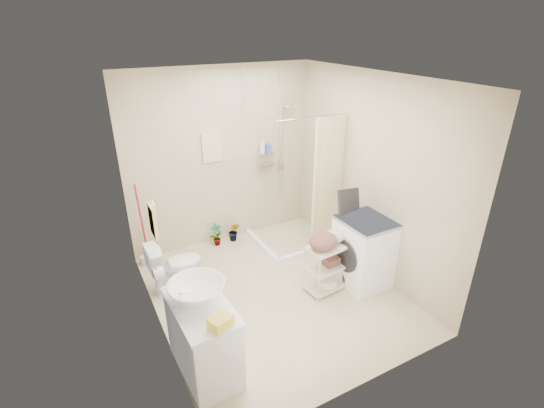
{
  "coord_description": "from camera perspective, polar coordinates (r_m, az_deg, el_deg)",
  "views": [
    {
      "loc": [
        -1.93,
        -3.53,
        3.11
      ],
      "look_at": [
        0.1,
        0.25,
        1.11
      ],
      "focal_mm": 26.0,
      "sensor_mm": 36.0,
      "label": 1
    }
  ],
  "objects": [
    {
      "name": "shampoo_bottle_a",
      "position": [
        5.9,
        -1.43,
        8.38
      ],
      "size": [
        0.1,
        0.1,
        0.21
      ],
      "primitive_type": "imported",
      "rotation": [
        0.0,
        0.0,
        0.2
      ],
      "color": "silver",
      "rests_on": "shower"
    },
    {
      "name": "laundry_rack",
      "position": [
        5.0,
        8.05,
        -8.47
      ],
      "size": [
        0.58,
        0.38,
        0.75
      ],
      "primitive_type": null,
      "rotation": [
        0.0,
        0.0,
        0.11
      ],
      "color": "beige",
      "rests_on": "ground"
    },
    {
      "name": "hanging_towel",
      "position": [
        5.65,
        -8.74,
        8.11
      ],
      "size": [
        0.28,
        0.03,
        0.42
      ],
      "primitive_type": "cube",
      "color": "beige",
      "rests_on": "wall_back"
    },
    {
      "name": "sink",
      "position": [
        3.75,
        -10.85,
        -12.32
      ],
      "size": [
        0.64,
        0.64,
        0.18
      ],
      "primitive_type": "imported",
      "rotation": [
        0.0,
        0.0,
        -0.23
      ],
      "color": "white",
      "rests_on": "vanity"
    },
    {
      "name": "potted_plant_a",
      "position": [
        6.02,
        -8.04,
        -4.42
      ],
      "size": [
        0.21,
        0.17,
        0.36
      ],
      "primitive_type": "imported",
      "rotation": [
        0.0,
        0.0,
        0.22
      ],
      "color": "brown",
      "rests_on": "ground"
    },
    {
      "name": "wall_front",
      "position": [
        3.28,
        14.1,
        -9.44
      ],
      "size": [
        2.8,
        0.04,
        2.6
      ],
      "primitive_type": "cube",
      "color": "#C0B295",
      "rests_on": "ground"
    },
    {
      "name": "washing_machine",
      "position": [
        5.19,
        13.26,
        -6.65
      ],
      "size": [
        0.62,
        0.65,
        0.9
      ],
      "primitive_type": "cube",
      "rotation": [
        0.0,
        0.0,
        0.02
      ],
      "color": "white",
      "rests_on": "ground"
    },
    {
      "name": "shampoo_bottle_b",
      "position": [
        5.96,
        -0.54,
        8.29
      ],
      "size": [
        0.08,
        0.09,
        0.16
      ],
      "primitive_type": "imported",
      "rotation": [
        0.0,
        0.0,
        0.17
      ],
      "color": "#3D56B1",
      "rests_on": "shower"
    },
    {
      "name": "tp_holder",
      "position": [
        4.34,
        -16.14,
        -9.55
      ],
      "size": [
        0.08,
        0.12,
        0.14
      ],
      "primitive_type": null,
      "color": "white",
      "rests_on": "wall_left"
    },
    {
      "name": "counter_basket",
      "position": [
        3.46,
        -7.47,
        -16.6
      ],
      "size": [
        0.23,
        0.2,
        0.1
      ],
      "primitive_type": "cube",
      "rotation": [
        0.0,
        0.0,
        0.37
      ],
      "color": "yellow",
      "rests_on": "vanity"
    },
    {
      "name": "potted_plant_b",
      "position": [
        6.13,
        -5.52,
        -3.98
      ],
      "size": [
        0.22,
        0.21,
        0.31
      ],
      "primitive_type": "imported",
      "rotation": [
        0.0,
        0.0,
        -0.59
      ],
      "color": "brown",
      "rests_on": "ground"
    },
    {
      "name": "toilet",
      "position": [
        5.12,
        -13.79,
        -8.63
      ],
      "size": [
        0.68,
        0.4,
        0.68
      ],
      "primitive_type": "imported",
      "rotation": [
        0.0,
        0.0,
        1.6
      ],
      "color": "silver",
      "rests_on": "ground"
    },
    {
      "name": "floor_basket",
      "position": [
        4.09,
        -6.02,
        -23.29
      ],
      "size": [
        0.31,
        0.29,
        0.14
      ],
      "primitive_type": "cube",
      "rotation": [
        0.0,
        0.0,
        0.43
      ],
      "color": "yellow",
      "rests_on": "ground"
    },
    {
      "name": "vanity",
      "position": [
        3.99,
        -9.9,
        -18.54
      ],
      "size": [
        0.53,
        0.9,
        0.78
      ],
      "primitive_type": "cube",
      "rotation": [
        0.0,
        0.0,
        0.05
      ],
      "color": "white",
      "rests_on": "ground"
    },
    {
      "name": "wall_right",
      "position": [
        5.18,
        14.15,
        3.74
      ],
      "size": [
        0.04,
        3.2,
        2.6
      ],
      "primitive_type": "cube",
      "color": "#C0B295",
      "rests_on": "ground"
    },
    {
      "name": "floor",
      "position": [
        5.09,
        0.35,
        -12.72
      ],
      "size": [
        3.2,
        3.2,
        0.0
      ],
      "primitive_type": "plane",
      "color": "beige",
      "rests_on": "ground"
    },
    {
      "name": "ironing_board",
      "position": [
        5.17,
        11.31,
        -4.37
      ],
      "size": [
        0.36,
        0.15,
        1.24
      ],
      "primitive_type": null,
      "rotation": [
        0.0,
        0.0,
        0.13
      ],
      "color": "black",
      "rests_on": "ground"
    },
    {
      "name": "ceiling",
      "position": [
        4.06,
        0.45,
        17.74
      ],
      "size": [
        2.8,
        3.2,
        0.04
      ],
      "primitive_type": "cube",
      "color": "silver",
      "rests_on": "ground"
    },
    {
      "name": "towel_ring",
      "position": [
        3.76,
        -16.89,
        -2.11
      ],
      "size": [
        0.04,
        0.22,
        0.34
      ],
      "primitive_type": null,
      "color": "#FDE191",
      "rests_on": "wall_left"
    },
    {
      "name": "shower",
      "position": [
        5.74,
        2.83,
        3.91
      ],
      "size": [
        1.1,
        1.1,
        2.1
      ],
      "primitive_type": null,
      "color": "white",
      "rests_on": "ground"
    },
    {
      "name": "mop",
      "position": [
        5.59,
        -18.75,
        -2.87
      ],
      "size": [
        0.15,
        0.15,
        1.25
      ],
      "primitive_type": null,
      "rotation": [
        0.0,
        0.0,
        0.33
      ],
      "color": "maroon",
      "rests_on": "ground"
    },
    {
      "name": "wall_back",
      "position": [
        5.77,
        -7.28,
        6.5
      ],
      "size": [
        2.8,
        0.04,
        2.6
      ],
      "primitive_type": "cube",
      "color": "#C0B295",
      "rests_on": "ground"
    },
    {
      "name": "wall_left",
      "position": [
        4.0,
        -17.5,
        -3.18
      ],
      "size": [
        0.04,
        3.2,
        2.6
      ],
      "primitive_type": "cube",
      "color": "#C0B295",
      "rests_on": "ground"
    }
  ]
}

